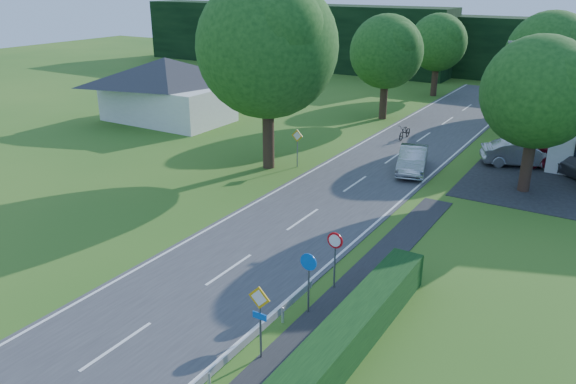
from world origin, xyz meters
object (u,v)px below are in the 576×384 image
Objects in this scene: parked_car_red at (558,158)px; motorcycle at (405,132)px; moving_car at (413,160)px; streetlight at (533,105)px; parked_car_silver_a at (521,153)px.

motorcycle is at bearing 88.65° from parked_car_red.
streetlight is at bearing 4.07° from moving_car.
moving_car is at bearing -65.95° from motorcycle.
streetlight is 1.86× the size of parked_car_red.
motorcycle is at bearing 152.47° from streetlight.
streetlight is 7.38m from moving_car.
motorcycle is 0.42× the size of parked_car_silver_a.
moving_car is 7.53m from motorcycle.
parked_car_red is at bearing -103.14° from parked_car_silver_a.
moving_car is 0.96× the size of parked_car_silver_a.
streetlight is at bearing -27.47° from motorcycle.
moving_car is at bearing 132.36° from parked_car_red.
parked_car_red is at bearing -9.32° from motorcycle.
motorcycle is 0.48× the size of parked_car_red.
motorcycle is at bearing 53.72° from parked_car_silver_a.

